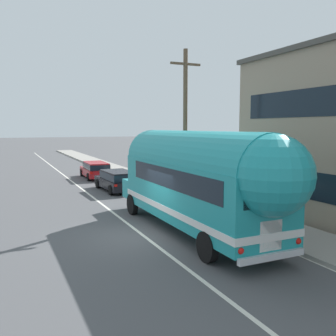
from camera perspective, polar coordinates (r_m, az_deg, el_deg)
The scene contains 7 objects.
ground_plane at distance 14.85m, azimuth -3.88°, elevation -10.37°, with size 300.00×300.00×0.00m, color #4C4C4F.
lane_markings at distance 26.57m, azimuth -9.27°, elevation -2.98°, with size 4.08×80.00×0.01m.
sidewalk_slab at distance 25.82m, azimuth -0.66°, elevation -3.01°, with size 2.66×90.00×0.15m, color gray.
utility_pole at distance 20.60m, azimuth 2.68°, elevation 6.77°, with size 1.80×0.24×8.50m.
painted_bus at distance 14.33m, azimuth 4.84°, elevation -1.56°, with size 2.67×11.67×4.12m.
car_lead at distance 24.90m, azimuth -7.80°, elevation -1.74°, with size 2.10×4.48×1.37m.
car_second at distance 31.39m, azimuth -11.16°, elevation -0.14°, with size 1.97×4.56×1.37m.
Camera 1 is at (-4.95, -13.34, 4.26)m, focal length 39.38 mm.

